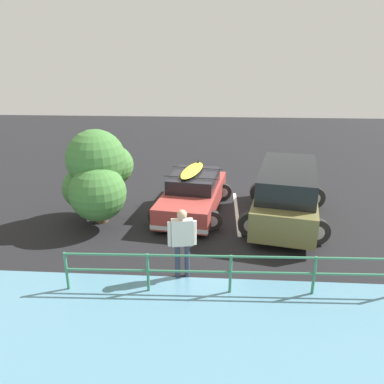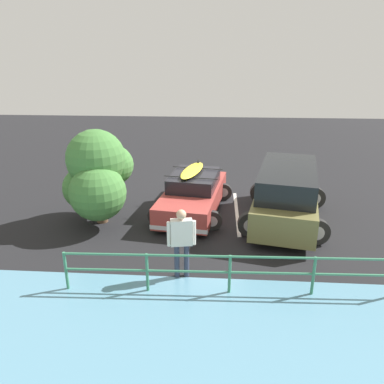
{
  "view_description": "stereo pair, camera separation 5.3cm",
  "coord_description": "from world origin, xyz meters",
  "px_view_note": "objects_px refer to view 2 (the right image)",
  "views": [
    {
      "loc": [
        -0.4,
        12.74,
        5.27
      ],
      "look_at": [
        0.37,
        0.89,
        0.95
      ],
      "focal_mm": 35.0,
      "sensor_mm": 36.0,
      "label": 1
    },
    {
      "loc": [
        -0.46,
        12.74,
        5.27
      ],
      "look_at": [
        0.37,
        0.89,
        0.95
      ],
      "focal_mm": 35.0,
      "sensor_mm": 36.0,
      "label": 2
    }
  ],
  "objects_px": {
    "suv_car": "(286,194)",
    "person_bystander": "(181,237)",
    "sedan_car": "(193,194)",
    "bush_near_left": "(97,172)"
  },
  "relations": [
    {
      "from": "suv_car",
      "to": "person_bystander",
      "type": "relative_size",
      "value": 2.85
    },
    {
      "from": "person_bystander",
      "to": "suv_car",
      "type": "bearing_deg",
      "value": -130.78
    },
    {
      "from": "suv_car",
      "to": "person_bystander",
      "type": "bearing_deg",
      "value": 49.22
    },
    {
      "from": "sedan_car",
      "to": "bush_near_left",
      "type": "height_order",
      "value": "bush_near_left"
    },
    {
      "from": "sedan_car",
      "to": "suv_car",
      "type": "distance_m",
      "value": 3.23
    },
    {
      "from": "suv_car",
      "to": "person_bystander",
      "type": "height_order",
      "value": "suv_car"
    },
    {
      "from": "sedan_car",
      "to": "bush_near_left",
      "type": "xyz_separation_m",
      "value": [
        3.04,
        1.15,
        1.11
      ]
    },
    {
      "from": "person_bystander",
      "to": "sedan_car",
      "type": "bearing_deg",
      "value": -90.09
    },
    {
      "from": "person_bystander",
      "to": "bush_near_left",
      "type": "xyz_separation_m",
      "value": [
        3.03,
        -3.16,
        0.66
      ]
    },
    {
      "from": "suv_car",
      "to": "bush_near_left",
      "type": "xyz_separation_m",
      "value": [
        6.18,
        0.49,
        0.78
      ]
    }
  ]
}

